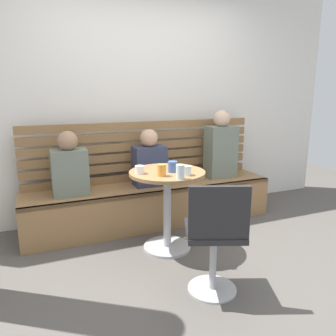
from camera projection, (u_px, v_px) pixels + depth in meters
ground at (205, 277)px, 2.62m from camera, size 8.00×8.00×0.00m
back_wall at (138, 90)px, 3.77m from camera, size 5.20×0.10×2.90m
booth_bench at (152, 204)px, 3.65m from camera, size 2.70×0.52×0.44m
booth_backrest at (144, 151)px, 3.74m from camera, size 2.65×0.04×0.67m
cafe_table at (167, 195)px, 3.00m from camera, size 0.68×0.68×0.74m
white_chair at (215, 235)px, 2.30m from camera, size 0.52×0.52×0.85m
person_adult at (221, 148)px, 3.86m from camera, size 0.34×0.22×0.78m
person_child_left at (149, 161)px, 3.55m from camera, size 0.34×0.22×0.61m
person_child_middle at (69, 167)px, 3.21m from camera, size 0.34×0.22×0.63m
cup_tumbler_orange at (162, 170)px, 2.77m from camera, size 0.07×0.07×0.10m
cup_mug_blue at (173, 167)px, 2.92m from camera, size 0.08×0.08×0.09m
cup_ceramic_white at (140, 170)px, 2.86m from camera, size 0.08×0.08×0.07m
cup_glass_short at (187, 170)px, 2.81m from camera, size 0.08×0.08×0.08m
cup_glass_tall at (180, 172)px, 2.68m from camera, size 0.07×0.07×0.12m
phone_on_table at (179, 168)px, 3.06m from camera, size 0.15×0.15×0.01m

